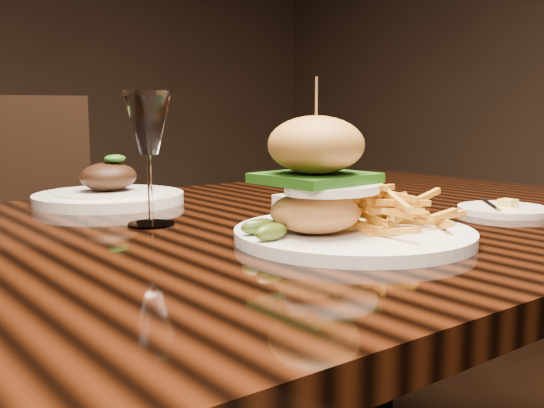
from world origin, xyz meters
TOP-DOWN VIEW (x-y plane):
  - dining_table at (0.00, 0.00)m, footprint 1.60×0.90m
  - burger_plate at (0.06, -0.17)m, footprint 0.30×0.30m
  - side_saucer at (0.42, -0.17)m, footprint 0.14×0.14m
  - ramekin at (0.14, 0.01)m, footprint 0.08×0.08m
  - wine_glass at (-0.08, 0.08)m, footprint 0.07×0.07m
  - far_dish at (-0.04, 0.32)m, footprint 0.26×0.26m
  - chair_far at (-0.07, 0.89)m, footprint 0.55×0.55m

SIDE VIEW (x-z plane):
  - chair_far at x=-0.07m, z-range 0.06..1.01m
  - dining_table at x=0.00m, z-range 0.30..1.05m
  - side_saucer at x=0.42m, z-range 0.74..0.77m
  - ramekin at x=0.14m, z-range 0.75..0.78m
  - far_dish at x=-0.04m, z-range 0.72..0.81m
  - burger_plate at x=0.06m, z-range 0.70..0.90m
  - wine_glass at x=-0.08m, z-range 0.79..0.98m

